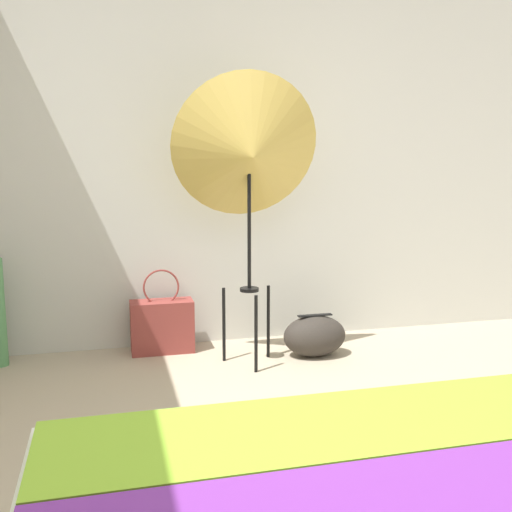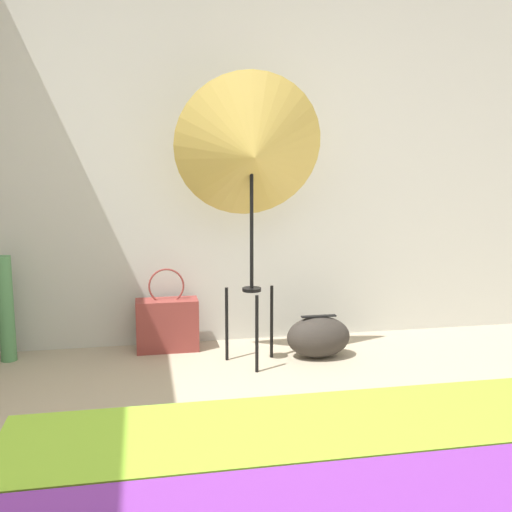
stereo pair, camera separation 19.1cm
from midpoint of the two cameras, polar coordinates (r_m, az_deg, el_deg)
name	(u,v)px [view 2 (the right image)]	position (r m, az deg, el deg)	size (l,w,h in m)	color
wall_back	(188,149)	(3.99, -5.15, 10.11)	(8.00, 0.05, 2.60)	beige
photo_umbrella	(252,153)	(3.52, 1.15, 9.83)	(0.89, 0.50, 1.73)	black
tote_bag	(167,324)	(3.94, -7.07, -6.45)	(0.40, 0.18, 0.54)	brown
duffel_bag	(318,337)	(3.82, 7.41, -7.66)	(0.40, 0.26, 0.27)	#332D28
paper_roll	(6,309)	(3.94, -21.44, -4.73)	(0.09, 0.09, 0.66)	#56995B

